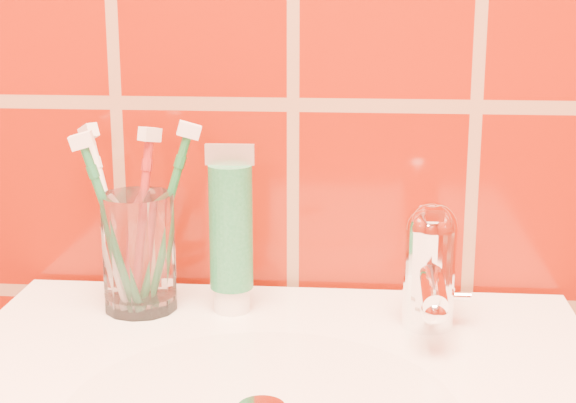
{
  "coord_description": "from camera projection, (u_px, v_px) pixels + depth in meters",
  "views": [
    {
      "loc": [
        0.07,
        0.31,
        1.16
      ],
      "look_at": [
        0.0,
        1.08,
        0.97
      ],
      "focal_mm": 55.0,
      "sensor_mm": 36.0,
      "label": 1
    }
  ],
  "objects": [
    {
      "name": "toothbrush_0",
      "position": [
        142.0,
        218.0,
        0.86
      ],
      "size": [
        0.08,
        0.09,
        0.19
      ],
      "primitive_type": null,
      "rotation": [
        0.18,
        0.0,
        2.58
      ],
      "color": "#A22422",
      "rests_on": "glass_tumbler"
    },
    {
      "name": "toothpaste_tube",
      "position": [
        231.0,
        234.0,
        0.84
      ],
      "size": [
        0.05,
        0.04,
        0.17
      ],
      "rotation": [
        0.0,
        0.0,
        0.03
      ],
      "color": "white",
      "rests_on": "pedestal_sink"
    },
    {
      "name": "toothbrush_1",
      "position": [
        165.0,
        216.0,
        0.86
      ],
      "size": [
        0.1,
        0.09,
        0.19
      ],
      "primitive_type": null,
      "rotation": [
        0.3,
        0.0,
        1.81
      ],
      "color": "#1E7339",
      "rests_on": "glass_tumbler"
    },
    {
      "name": "faucet",
      "position": [
        430.0,
        262.0,
        0.81
      ],
      "size": [
        0.05,
        0.11,
        0.12
      ],
      "color": "white",
      "rests_on": "pedestal_sink"
    },
    {
      "name": "glass_tumbler",
      "position": [
        139.0,
        252.0,
        0.85
      ],
      "size": [
        0.09,
        0.09,
        0.12
      ],
      "primitive_type": "cylinder",
      "rotation": [
        0.0,
        0.0,
        -0.35
      ],
      "color": "white",
      "rests_on": "pedestal_sink"
    },
    {
      "name": "toothbrush_3",
      "position": [
        110.0,
        218.0,
        0.87
      ],
      "size": [
        0.15,
        0.15,
        0.2
      ],
      "primitive_type": null,
      "rotation": [
        0.41,
        0.0,
        -2.35
      ],
      "color": "white",
      "rests_on": "glass_tumbler"
    },
    {
      "name": "toothbrush_2",
      "position": [
        112.0,
        226.0,
        0.84
      ],
      "size": [
        0.09,
        0.08,
        0.19
      ],
      "primitive_type": null,
      "rotation": [
        0.28,
        0.0,
        -1.43
      ],
      "color": "#1F7648",
      "rests_on": "glass_tumbler"
    }
  ]
}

